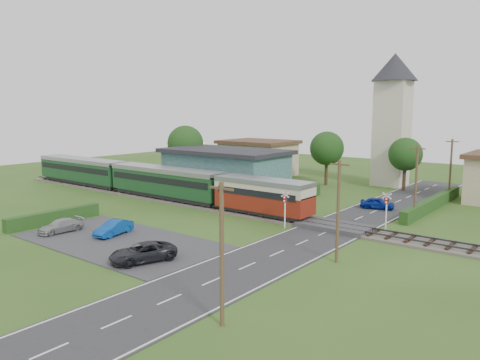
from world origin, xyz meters
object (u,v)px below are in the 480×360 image
Objects in this scene: crossing_signal_far at (387,206)px; car_park_dark at (143,252)px; house_west at (258,158)px; pedestrian_far at (165,181)px; crossing_signal_near at (285,204)px; train at (148,179)px; car_on_road at (377,203)px; station_building at (225,170)px; church_tower at (393,110)px; pedestrian_near at (232,190)px; car_park_blue at (114,228)px; equipment_hut at (148,177)px; car_park_silver at (61,226)px.

car_park_dark is at bearing -117.57° from crossing_signal_far.
pedestrian_far is (-0.27, -19.47, -1.37)m from house_west.
car_park_dark is at bearing -100.31° from crossing_signal_near.
car_on_road is at bearing 22.81° from train.
car_park_dark is (18.89, -39.20, -2.09)m from house_west.
house_west is (-5.00, 14.01, 0.10)m from station_building.
station_building is 23.89m from church_tower.
pedestrian_near is 0.98× the size of pedestrian_far.
church_tower is 4.86× the size of car_park_blue.
station_building is 14.87m from house_west.
train is at bearing -88.56° from house_west.
house_west reaches higher than car_park_blue.
crossing_signal_far is (28.60, -20.61, -0.65)m from house_west.
crossing_signal_near is (20.82, -2.41, -0.04)m from train.
crossing_signal_near is (16.40, -11.40, -0.55)m from station_building.
pedestrian_far is (-19.16, 19.74, 0.71)m from car_park_dark.
equipment_hut reaches higher than car_park_dark.
equipment_hut is 0.06× the size of train.
train is at bearing 18.06° from pedestrian_near.
house_west is 3.14× the size of car_on_road.
station_building is at bearing 95.84° from car_park_blue.
house_west reaches higher than pedestrian_near.
equipment_hut reaches higher than pedestrian_far.
car_park_dark is 2.38× the size of pedestrian_near.
car_park_dark is at bearing -64.27° from house_west.
pedestrian_near is (3.04, 18.96, 0.77)m from car_park_silver.
station_building is 28.84m from car_park_dark.
pedestrian_far is at bearing -90.80° from house_west.
station_building is 0.91× the size of church_tower.
crossing_signal_far reaches higher than car_park_dark.
car_park_silver is at bearing -65.87° from train.
car_park_silver is (-4.25, -2.21, -0.05)m from car_park_blue.
house_west is at bearing 91.44° from train.
pedestrian_near is at bearing -44.70° from station_building.
crossing_signal_near is 14.10m from car_park_dark.
train is 12.55× the size of car_on_road.
car_park_silver is at bearing -163.56° from car_park_blue.
crossing_signal_far is 8.81m from car_on_road.
station_building is at bearing 145.19° from crossing_signal_near.
pedestrian_near is at bearing 19.39° from train.
church_tower is at bearing -36.58° from pedestrian_far.
car_park_blue is 1.91× the size of pedestrian_near.
pedestrian_far is at bearing 153.99° from car_park_dark.
house_west is at bearing 130.11° from crossing_signal_near.
car_park_blue is 16.81m from pedestrian_near.
train is (-4.42, -8.99, -0.52)m from station_building.
pedestrian_near is at bearing 1.30° from equipment_hut.
house_west reaches higher than pedestrian_far.
equipment_hut is 0.68× the size of car_park_silver.
train reaches higher than car_park_blue.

